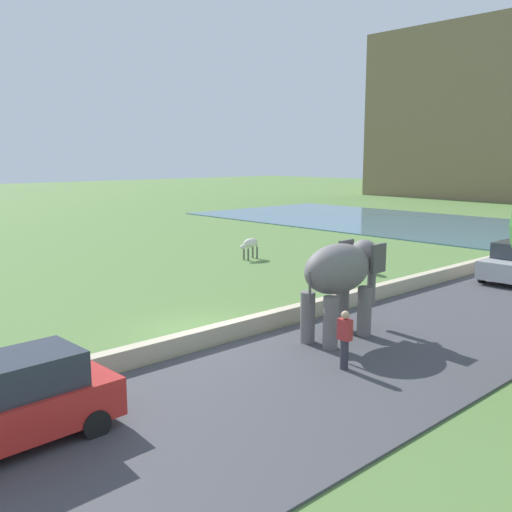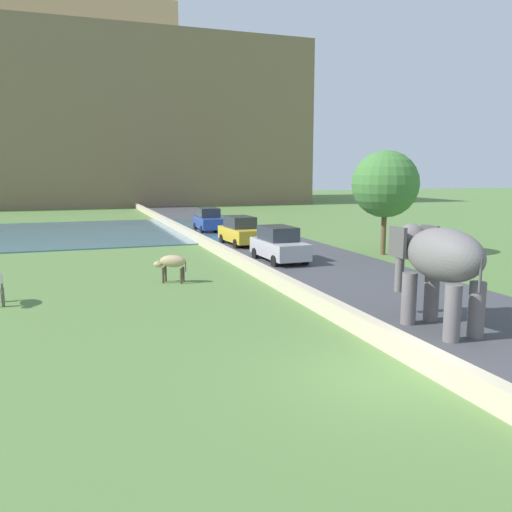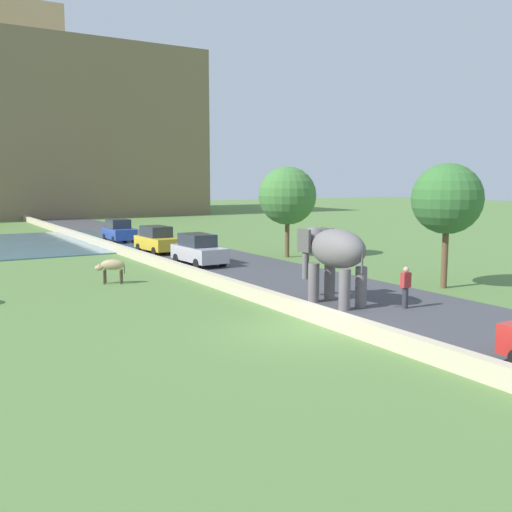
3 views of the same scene
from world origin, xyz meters
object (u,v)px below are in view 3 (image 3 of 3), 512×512
car_silver (199,250)px  elephant (333,253)px  car_blue (119,231)px  cow_tan (111,266)px  car_yellow (157,240)px  person_beside_elephant (406,287)px

car_silver → elephant: bearing=-90.1°
car_silver → car_blue: (0.00, 14.56, 0.00)m
elephant → car_silver: (0.01, 12.18, -1.14)m
cow_tan → car_yellow: bearing=58.0°
car_silver → car_yellow: bearing=90.0°
elephant → car_yellow: 18.62m
car_silver → car_yellow: same height
elephant → car_silver: bearing=89.9°
person_beside_elephant → car_silver: bearing=97.2°
person_beside_elephant → car_yellow: 20.73m
person_beside_elephant → car_silver: car_silver is taller
car_yellow → cow_tan: car_yellow is taller
person_beside_elephant → car_blue: car_blue is taller
car_blue → cow_tan: 18.73m
person_beside_elephant → car_blue: 28.86m
elephant → person_beside_elephant: elephant is taller
elephant → cow_tan: bearing=123.6°
car_blue → car_yellow: same height
elephant → car_yellow: bearing=90.0°
car_blue → cow_tan: size_ratio=2.94×
car_blue → car_yellow: size_ratio=0.99×
car_silver → car_blue: size_ratio=1.00×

